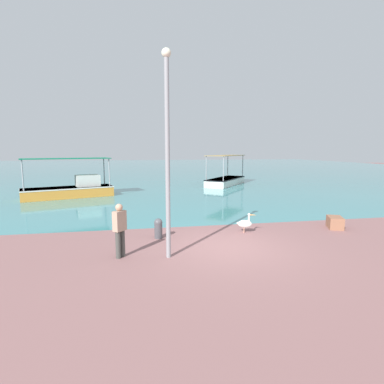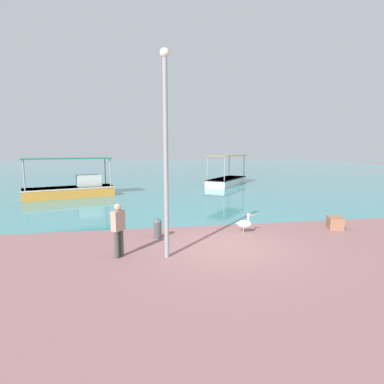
# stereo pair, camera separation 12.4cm
# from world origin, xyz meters

# --- Properties ---
(ground) EXTENTS (120.00, 120.00, 0.00)m
(ground) POSITION_xyz_m (0.00, 0.00, 0.00)
(ground) COLOR #855B5A
(harbor_water) EXTENTS (110.00, 90.00, 0.00)m
(harbor_water) POSITION_xyz_m (0.00, 48.00, 0.00)
(harbor_water) COLOR teal
(harbor_water) RESTS_ON ground
(fishing_boat_far_right) EXTENTS (5.12, 5.86, 2.82)m
(fishing_boat_far_right) POSITION_xyz_m (5.35, 17.80, 0.53)
(fishing_boat_far_right) COLOR white
(fishing_boat_far_right) RESTS_ON harbor_water
(fishing_boat_near_left) EXTENTS (6.28, 3.73, 2.75)m
(fishing_boat_near_left) POSITION_xyz_m (-7.56, 12.65, 0.63)
(fishing_boat_near_left) COLOR orange
(fishing_boat_near_left) RESTS_ON harbor_water
(pelican) EXTENTS (0.79, 0.44, 0.80)m
(pelican) POSITION_xyz_m (1.27, 1.64, 0.38)
(pelican) COLOR #E0997A
(pelican) RESTS_ON ground
(lamp_post) EXTENTS (0.28, 0.28, 6.18)m
(lamp_post) POSITION_xyz_m (-2.06, -0.60, 3.45)
(lamp_post) COLOR gray
(lamp_post) RESTS_ON ground
(mooring_bollard) EXTENTS (0.31, 0.31, 0.76)m
(mooring_bollard) POSITION_xyz_m (-2.22, 1.51, 0.40)
(mooring_bollard) COLOR #47474C
(mooring_bollard) RESTS_ON ground
(fisherman_standing) EXTENTS (0.43, 0.44, 1.69)m
(fisherman_standing) POSITION_xyz_m (-3.52, -0.34, 0.91)
(fisherman_standing) COLOR #42443F
(fisherman_standing) RESTS_ON ground
(cargo_crate) EXTENTS (0.84, 0.99, 0.49)m
(cargo_crate) POSITION_xyz_m (5.29, 1.60, 0.25)
(cargo_crate) COLOR #936046
(cargo_crate) RESTS_ON ground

